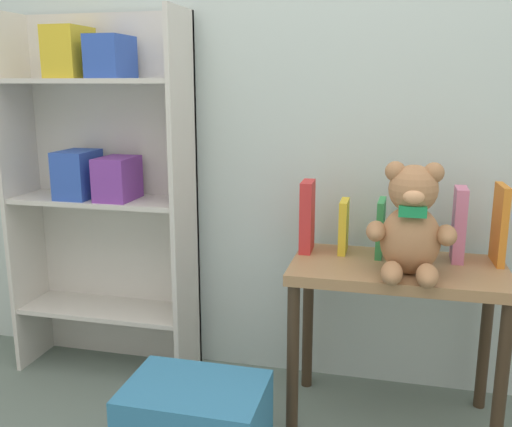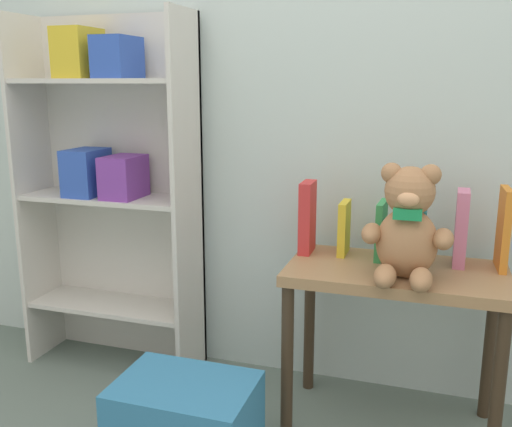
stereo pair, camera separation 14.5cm
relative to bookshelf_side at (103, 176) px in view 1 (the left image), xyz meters
The scene contains 10 objects.
wall_back 1.00m from the bookshelf_side, ahead, with size 4.80×0.06×2.50m.
bookshelf_side is the anchor object (origin of this frame).
display_table 1.19m from the bookshelf_side, ahead, with size 0.69×0.39×0.57m.
teddy_bear 1.19m from the bookshelf_side, 12.03° to the right, with size 0.27×0.25×0.35m.
book_standing_red 0.83m from the bookshelf_side, ahead, with size 0.04×0.12×0.25m, color red.
book_standing_yellow 0.96m from the bookshelf_side, ahead, with size 0.03×0.12×0.19m, color gold.
book_standing_green 1.08m from the bookshelf_side, ahead, with size 0.02×0.14×0.20m, color #33934C.
book_standing_teal 1.21m from the bookshelf_side, ahead, with size 0.03×0.13×0.21m, color teal.
book_standing_pink 1.33m from the bookshelf_side, ahead, with size 0.04×0.11×0.25m, color #D17093.
book_standing_orange 1.46m from the bookshelf_side, ahead, with size 0.02×0.14×0.26m, color orange.
Camera 1 is at (0.23, -0.83, 1.15)m, focal length 40.00 mm.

